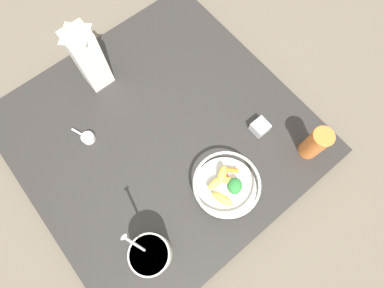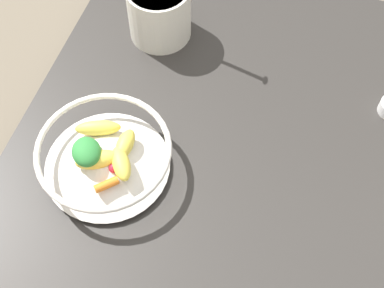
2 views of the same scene
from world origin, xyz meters
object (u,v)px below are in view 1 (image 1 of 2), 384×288
milk_carton (86,55)px  spice_jar (260,127)px  fruit_bowl (226,185)px  drinking_cup (316,143)px  yogurt_tub (151,254)px

milk_carton → spice_jar: bearing=-148.5°
fruit_bowl → drinking_cup: (-0.08, -0.31, 0.04)m
fruit_bowl → spice_jar: 0.25m
fruit_bowl → spice_jar: fruit_bowl is taller
spice_jar → fruit_bowl: bearing=109.2°
fruit_bowl → spice_jar: size_ratio=4.03×
yogurt_tub → spice_jar: yogurt_tub is taller
yogurt_tub → drinking_cup: bearing=-96.2°
fruit_bowl → milk_carton: bearing=8.7°
spice_jar → milk_carton: bearing=31.5°
yogurt_tub → spice_jar: size_ratio=4.53×
yogurt_tub → drinking_cup: yogurt_tub is taller
yogurt_tub → drinking_cup: 0.63m
milk_carton → yogurt_tub: bearing=161.1°
yogurt_tub → fruit_bowl: bearing=-87.0°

